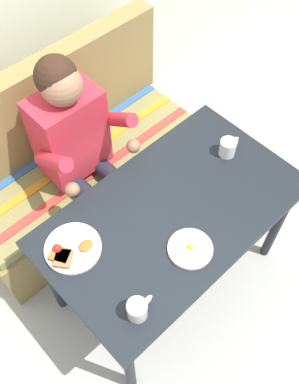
% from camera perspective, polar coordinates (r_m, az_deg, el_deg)
% --- Properties ---
extents(ground_plane, '(8.00, 8.00, 0.00)m').
position_cam_1_polar(ground_plane, '(2.60, 2.31, -10.98)').
color(ground_plane, '#A9ABA3').
extents(table, '(1.20, 0.70, 0.73)m').
position_cam_1_polar(table, '(2.02, 2.93, -3.71)').
color(table, black).
rests_on(table, ground).
extents(couch, '(1.44, 0.56, 1.00)m').
position_cam_1_polar(couch, '(2.63, -9.26, 3.27)').
color(couch, olive).
rests_on(couch, ground).
extents(person, '(0.45, 0.61, 1.21)m').
position_cam_1_polar(person, '(2.19, -9.20, 6.26)').
color(person, red).
rests_on(person, ground).
extents(plate_breakfast, '(0.24, 0.24, 0.05)m').
position_cam_1_polar(plate_breakfast, '(1.87, -10.22, -7.41)').
color(plate_breakfast, white).
rests_on(plate_breakfast, table).
extents(plate_eggs, '(0.19, 0.19, 0.04)m').
position_cam_1_polar(plate_eggs, '(1.85, 5.35, -7.37)').
color(plate_eggs, white).
rests_on(plate_eggs, table).
extents(coffee_mug, '(0.12, 0.08, 0.09)m').
position_cam_1_polar(coffee_mug, '(2.14, 10.24, 5.81)').
color(coffee_mug, white).
rests_on(coffee_mug, table).
extents(coffee_mug_second, '(0.12, 0.08, 0.09)m').
position_cam_1_polar(coffee_mug_second, '(1.70, -1.57, -15.07)').
color(coffee_mug_second, white).
rests_on(coffee_mug_second, table).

